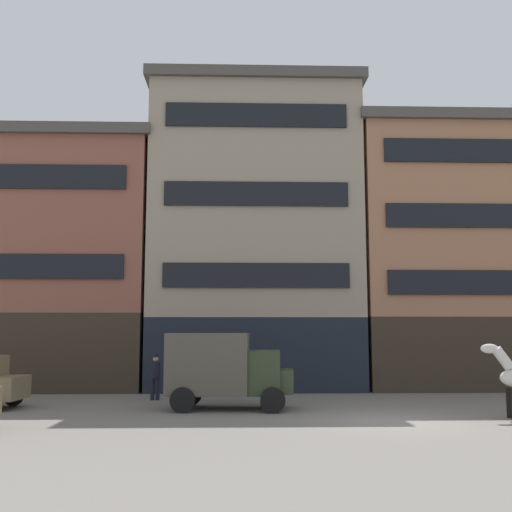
{
  "coord_description": "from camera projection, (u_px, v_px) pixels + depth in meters",
  "views": [
    {
      "loc": [
        -4.62,
        -18.01,
        2.71
      ],
      "look_at": [
        -4.01,
        2.17,
        5.25
      ],
      "focal_mm": 41.69,
      "sensor_mm": 36.0,
      "label": 1
    }
  ],
  "objects": [
    {
      "name": "pedestrian_officer",
      "position": [
        155.0,
        375.0,
        23.41
      ],
      "size": [
        0.48,
        0.48,
        1.79
      ],
      "color": "black",
      "rests_on": "ground_plane"
    },
    {
      "name": "building_far_left",
      "position": [
        51.0,
        261.0,
        28.77
      ],
      "size": [
        10.13,
        5.85,
        12.06
      ],
      "color": "#33281E",
      "rests_on": "ground_plane"
    },
    {
      "name": "building_center_right",
      "position": [
        455.0,
        253.0,
        29.42
      ],
      "size": [
        10.18,
        5.85,
        12.94
      ],
      "color": "#33281E",
      "rests_on": "ground_plane"
    },
    {
      "name": "delivery_truck_near",
      "position": [
        225.0,
        368.0,
        20.73
      ],
      "size": [
        4.44,
        2.34,
        2.62
      ],
      "color": "#2D3823",
      "rests_on": "ground_plane"
    },
    {
      "name": "building_center_left",
      "position": [
        255.0,
        233.0,
        29.24
      ],
      "size": [
        10.36,
        5.85,
        14.85
      ],
      "color": "black",
      "rests_on": "ground_plane"
    },
    {
      "name": "ground_plane",
      "position": [
        393.0,
        422.0,
        17.66
      ],
      "size": [
        120.0,
        120.0,
        0.0
      ],
      "primitive_type": "plane",
      "color": "slate"
    }
  ]
}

